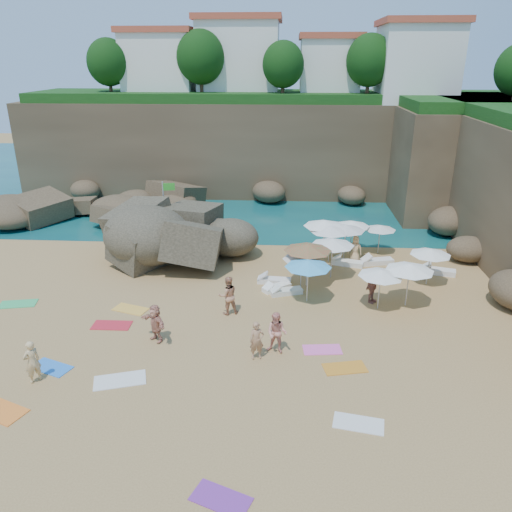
# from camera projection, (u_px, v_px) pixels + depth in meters

# --- Properties ---
(ground) EXTENTS (120.00, 120.00, 0.00)m
(ground) POSITION_uv_depth(u_px,v_px,m) (211.00, 317.00, 23.88)
(ground) COLOR tan
(ground) RESTS_ON ground
(seawater) EXTENTS (120.00, 120.00, 0.00)m
(seawater) POSITION_uv_depth(u_px,v_px,m) (253.00, 177.00, 51.69)
(seawater) COLOR #0C4751
(seawater) RESTS_ON ground
(cliff_back) EXTENTS (44.00, 8.00, 8.00)m
(cliff_back) POSITION_uv_depth(u_px,v_px,m) (271.00, 147.00, 45.46)
(cliff_back) COLOR brown
(cliff_back) RESTS_ON ground
(cliff_corner) EXTENTS (10.00, 12.00, 8.00)m
(cliff_corner) POSITION_uv_depth(u_px,v_px,m) (456.00, 159.00, 39.97)
(cliff_corner) COLOR brown
(cliff_corner) RESTS_ON ground
(rock_promontory) EXTENTS (12.00, 7.00, 2.00)m
(rock_promontory) POSITION_uv_depth(u_px,v_px,m) (102.00, 215.00, 39.34)
(rock_promontory) COLOR brown
(rock_promontory) RESTS_ON ground
(clifftop_buildings) EXTENTS (28.48, 9.48, 7.00)m
(clifftop_buildings) POSITION_uv_depth(u_px,v_px,m) (283.00, 62.00, 43.47)
(clifftop_buildings) COLOR white
(clifftop_buildings) RESTS_ON cliff_back
(clifftop_trees) EXTENTS (35.60, 23.82, 4.40)m
(clifftop_trees) POSITION_uv_depth(u_px,v_px,m) (306.00, 62.00, 37.54)
(clifftop_trees) COLOR #11380F
(clifftop_trees) RESTS_ON ground
(marina_masts) EXTENTS (3.10, 0.10, 6.00)m
(marina_masts) POSITION_uv_depth(u_px,v_px,m) (94.00, 147.00, 51.53)
(marina_masts) COLOR white
(marina_masts) RESTS_ON ground
(rock_outcrop) EXTENTS (8.96, 6.87, 3.49)m
(rock_outcrop) POSITION_uv_depth(u_px,v_px,m) (190.00, 251.00, 31.95)
(rock_outcrop) COLOR brown
(rock_outcrop) RESTS_ON ground
(flag_pole) EXTENTS (0.82, 0.18, 4.19)m
(flag_pole) POSITION_uv_depth(u_px,v_px,m) (166.00, 204.00, 32.42)
(flag_pole) COLOR silver
(flag_pole) RESTS_ON ground
(parasol_0) EXTENTS (2.56, 2.56, 2.42)m
(parasol_0) POSITION_uv_depth(u_px,v_px,m) (325.00, 223.00, 30.23)
(parasol_0) COLOR silver
(parasol_0) RESTS_ON ground
(parasol_1) EXTENTS (2.23, 2.23, 2.11)m
(parasol_1) POSITION_uv_depth(u_px,v_px,m) (352.00, 223.00, 31.10)
(parasol_1) COLOR silver
(parasol_1) RESTS_ON ground
(parasol_2) EXTENTS (1.98, 1.98, 1.87)m
(parasol_2) POSITION_uv_depth(u_px,v_px,m) (380.00, 227.00, 31.06)
(parasol_2) COLOR silver
(parasol_2) RESTS_ON ground
(parasol_3) EXTENTS (2.43, 2.43, 2.30)m
(parasol_3) POSITION_uv_depth(u_px,v_px,m) (333.00, 242.00, 27.45)
(parasol_3) COLOR silver
(parasol_3) RESTS_ON ground
(parasol_4) EXTENTS (2.20, 2.20, 2.08)m
(parasol_4) POSITION_uv_depth(u_px,v_px,m) (381.00, 273.00, 24.01)
(parasol_4) COLOR silver
(parasol_4) RESTS_ON ground
(parasol_5) EXTENTS (2.42, 2.42, 2.29)m
(parasol_5) POSITION_uv_depth(u_px,v_px,m) (330.00, 229.00, 29.63)
(parasol_5) COLOR silver
(parasol_5) RESTS_ON ground
(parasol_6) EXTENTS (2.57, 2.57, 2.43)m
(parasol_6) POSITION_uv_depth(u_px,v_px,m) (308.00, 247.00, 26.37)
(parasol_6) COLOR silver
(parasol_6) RESTS_ON ground
(parasol_7) EXTENTS (2.36, 2.36, 2.23)m
(parasol_7) POSITION_uv_depth(u_px,v_px,m) (346.00, 227.00, 30.01)
(parasol_7) COLOR silver
(parasol_7) RESTS_ON ground
(parasol_8) EXTENTS (2.18, 2.18, 2.06)m
(parasol_8) POSITION_uv_depth(u_px,v_px,m) (431.00, 252.00, 26.67)
(parasol_8) COLOR silver
(parasol_8) RESTS_ON ground
(parasol_9) EXTENTS (2.04, 2.04, 1.93)m
(parasol_9) POSITION_uv_depth(u_px,v_px,m) (302.00, 256.00, 26.38)
(parasol_9) COLOR silver
(parasol_9) RESTS_ON ground
(parasol_10) EXTENTS (2.36, 2.36, 2.23)m
(parasol_10) POSITION_uv_depth(u_px,v_px,m) (308.00, 264.00, 24.70)
(parasol_10) COLOR silver
(parasol_10) RESTS_ON ground
(parasol_11) EXTENTS (2.38, 2.38, 2.25)m
(parasol_11) POSITION_uv_depth(u_px,v_px,m) (410.00, 267.00, 24.26)
(parasol_11) COLOR silver
(parasol_11) RESTS_ON ground
(lounger_0) EXTENTS (1.79, 1.08, 0.26)m
(lounger_0) POSITION_uv_depth(u_px,v_px,m) (286.00, 292.00, 26.16)
(lounger_0) COLOR silver
(lounger_0) RESTS_ON ground
(lounger_1) EXTENTS (1.86, 0.76, 0.28)m
(lounger_1) POSITION_uv_depth(u_px,v_px,m) (274.00, 281.00, 27.42)
(lounger_1) COLOR white
(lounger_1) RESTS_ON ground
(lounger_2) EXTENTS (2.03, 1.07, 0.30)m
(lounger_2) POSITION_uv_depth(u_px,v_px,m) (377.00, 261.00, 29.97)
(lounger_2) COLOR white
(lounger_2) RESTS_ON ground
(lounger_3) EXTENTS (1.98, 1.14, 0.29)m
(lounger_3) POSITION_uv_depth(u_px,v_px,m) (347.00, 263.00, 29.79)
(lounger_3) COLOR white
(lounger_3) RESTS_ON ground
(lounger_4) EXTENTS (2.02, 1.15, 0.30)m
(lounger_4) POSITION_uv_depth(u_px,v_px,m) (438.00, 271.00, 28.62)
(lounger_4) COLOR white
(lounger_4) RESTS_ON ground
(lounger_5) EXTENTS (1.59, 1.42, 0.25)m
(lounger_5) POSITION_uv_depth(u_px,v_px,m) (277.00, 288.00, 26.64)
(lounger_5) COLOR white
(lounger_5) RESTS_ON ground
(towel_2) EXTENTS (2.13, 1.60, 0.03)m
(towel_2) POSITION_uv_depth(u_px,v_px,m) (0.00, 410.00, 17.52)
(towel_2) COLOR orange
(towel_2) RESTS_ON ground
(towel_5) EXTENTS (2.15, 1.51, 0.03)m
(towel_5) POSITION_uv_depth(u_px,v_px,m) (120.00, 380.00, 19.16)
(towel_5) COLOR silver
(towel_5) RESTS_ON ground
(towel_6) EXTENTS (1.87, 1.40, 0.03)m
(towel_6) POSITION_uv_depth(u_px,v_px,m) (221.00, 499.00, 14.00)
(towel_6) COLOR purple
(towel_6) RESTS_ON ground
(towel_7) EXTENTS (1.78, 0.91, 0.03)m
(towel_7) POSITION_uv_depth(u_px,v_px,m) (112.00, 325.00, 23.10)
(towel_7) COLOR red
(towel_7) RESTS_ON ground
(towel_8) EXTENTS (1.84, 1.36, 0.03)m
(towel_8) POSITION_uv_depth(u_px,v_px,m) (51.00, 367.00, 19.96)
(towel_8) COLOR blue
(towel_8) RESTS_ON ground
(towel_9) EXTENTS (1.69, 0.97, 0.03)m
(towel_9) POSITION_uv_depth(u_px,v_px,m) (322.00, 350.00, 21.18)
(towel_9) COLOR #FE62BB
(towel_9) RESTS_ON ground
(towel_10) EXTENTS (1.84, 1.19, 0.03)m
(towel_10) POSITION_uv_depth(u_px,v_px,m) (345.00, 368.00, 19.92)
(towel_10) COLOR orange
(towel_10) RESTS_ON ground
(towel_11) EXTENTS (1.92, 1.23, 0.03)m
(towel_11) POSITION_uv_depth(u_px,v_px,m) (18.00, 304.00, 25.10)
(towel_11) COLOR #34B663
(towel_11) RESTS_ON ground
(towel_12) EXTENTS (1.87, 1.34, 0.03)m
(towel_12) POSITION_uv_depth(u_px,v_px,m) (131.00, 309.00, 24.58)
(towel_12) COLOR #F0AF3F
(towel_12) RESTS_ON ground
(towel_13) EXTENTS (1.82, 1.15, 0.03)m
(towel_13) POSITION_uv_depth(u_px,v_px,m) (358.00, 424.00, 16.90)
(towel_13) COLOR silver
(towel_13) RESTS_ON ground
(person_stand_1) EXTENTS (1.13, 1.01, 1.94)m
(person_stand_1) POSITION_uv_depth(u_px,v_px,m) (228.00, 295.00, 23.86)
(person_stand_1) COLOR tan
(person_stand_1) RESTS_ON ground
(person_stand_2) EXTENTS (1.03, 0.51, 1.53)m
(person_stand_2) POSITION_uv_depth(u_px,v_px,m) (212.00, 229.00, 33.70)
(person_stand_2) COLOR #EEB687
(person_stand_2) RESTS_ON ground
(person_stand_3) EXTENTS (1.01, 1.09, 1.80)m
(person_stand_3) POSITION_uv_depth(u_px,v_px,m) (372.00, 286.00, 24.99)
(person_stand_3) COLOR #9B5C4D
(person_stand_3) RESTS_ON ground
(person_stand_4) EXTENTS (0.91, 0.68, 1.67)m
(person_stand_4) POSITION_uv_depth(u_px,v_px,m) (355.00, 249.00, 30.00)
(person_stand_4) COLOR #E2B176
(person_stand_4) RESTS_ON ground
(person_stand_5) EXTENTS (1.65, 0.98, 1.72)m
(person_stand_5) POSITION_uv_depth(u_px,v_px,m) (151.00, 226.00, 33.97)
(person_stand_5) COLOR #A46652
(person_stand_5) RESTS_ON ground
(person_stand_6) EXTENTS (0.71, 0.76, 1.74)m
(person_stand_6) POSITION_uv_depth(u_px,v_px,m) (32.00, 362.00, 18.83)
(person_stand_6) COLOR #D8B67B
(person_stand_6) RESTS_ON ground
(person_lie_3) EXTENTS (2.30, 2.32, 0.45)m
(person_lie_3) POSITION_uv_depth(u_px,v_px,m) (156.00, 336.00, 21.79)
(person_lie_3) COLOR tan
(person_lie_3) RESTS_ON ground
(person_lie_4) EXTENTS (1.00, 1.73, 0.39)m
(person_lie_4) POSITION_uv_depth(u_px,v_px,m) (257.00, 354.00, 20.52)
(person_lie_4) COLOR #A97854
(person_lie_4) RESTS_ON ground
(person_lie_5) EXTENTS (1.34, 1.99, 0.69)m
(person_lie_5) POSITION_uv_depth(u_px,v_px,m) (277.00, 345.00, 20.86)
(person_lie_5) COLOR #E29280
(person_lie_5) RESTS_ON ground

